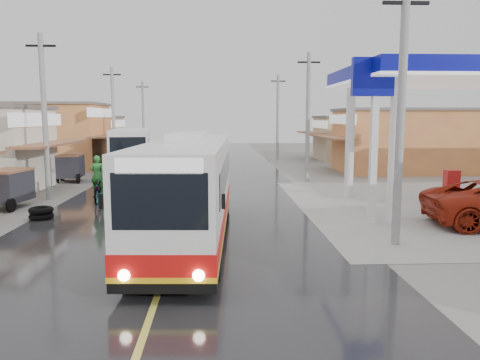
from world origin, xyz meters
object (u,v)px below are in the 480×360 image
(coach_bus, at_px, (190,189))
(second_bus, at_px, (132,150))
(tricycle_near, at_px, (8,186))
(tyre_stack, at_px, (41,213))
(tricycle_far, at_px, (70,166))
(cyclist, at_px, (99,187))

(coach_bus, height_order, second_bus, coach_bus)
(tricycle_near, relative_size, tyre_stack, 2.55)
(tricycle_near, xyz_separation_m, tricycle_far, (0.04, 8.67, 0.01))
(second_bus, relative_size, cyclist, 4.31)
(cyclist, height_order, tricycle_near, cyclist)
(tricycle_near, height_order, tyre_stack, tricycle_near)
(second_bus, bearing_deg, tricycle_far, -130.28)
(second_bus, relative_size, tricycle_far, 4.26)
(coach_bus, bearing_deg, cyclist, 126.46)
(cyclist, xyz_separation_m, tricycle_near, (-3.64, -1.31, 0.25))
(tricycle_near, bearing_deg, second_bus, 85.38)
(cyclist, height_order, tricycle_far, cyclist)
(cyclist, xyz_separation_m, tricycle_far, (-3.60, 7.36, 0.26))
(cyclist, height_order, tyre_stack, cyclist)
(second_bus, height_order, tricycle_near, second_bus)
(coach_bus, distance_m, cyclist, 8.65)
(coach_bus, xyz_separation_m, tyre_stack, (-6.12, 3.40, -1.46))
(coach_bus, bearing_deg, tricycle_near, 147.97)
(coach_bus, height_order, tyre_stack, coach_bus)
(second_bus, xyz_separation_m, tyre_stack, (-0.73, -15.79, -1.46))
(coach_bus, height_order, tricycle_near, coach_bus)
(coach_bus, bearing_deg, second_bus, 108.43)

